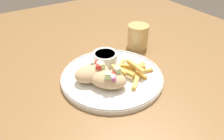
# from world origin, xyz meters

# --- Properties ---
(table) EXTENTS (1.56, 1.56, 0.77)m
(table) POSITION_xyz_m (0.00, 0.00, 0.71)
(table) COLOR brown
(table) RESTS_ON ground_plane
(plate) EXTENTS (0.32, 0.32, 0.02)m
(plate) POSITION_xyz_m (0.04, -0.04, 0.78)
(plate) COLOR white
(plate) RESTS_ON table
(pita_sandwich_near) EXTENTS (0.12, 0.13, 0.06)m
(pita_sandwich_near) POSITION_xyz_m (-0.00, -0.08, 0.80)
(pita_sandwich_near) COLOR tan
(pita_sandwich_near) RESTS_ON plate
(pita_sandwich_far) EXTENTS (0.11, 0.08, 0.06)m
(pita_sandwich_far) POSITION_xyz_m (-0.02, -0.02, 0.80)
(pita_sandwich_far) COLOR tan
(pita_sandwich_far) RESTS_ON plate
(fries_pile) EXTENTS (0.14, 0.14, 0.03)m
(fries_pile) POSITION_xyz_m (0.09, -0.06, 0.79)
(fries_pile) COLOR #E5B251
(fries_pile) RESTS_ON plate
(sauce_ramekin) EXTENTS (0.09, 0.09, 0.04)m
(sauce_ramekin) POSITION_xyz_m (0.06, 0.04, 0.80)
(sauce_ramekin) COLOR white
(sauce_ramekin) RESTS_ON plate
(water_glass) EXTENTS (0.08, 0.08, 0.09)m
(water_glass) POSITION_xyz_m (0.24, 0.09, 0.81)
(water_glass) COLOR tan
(water_glass) RESTS_ON table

